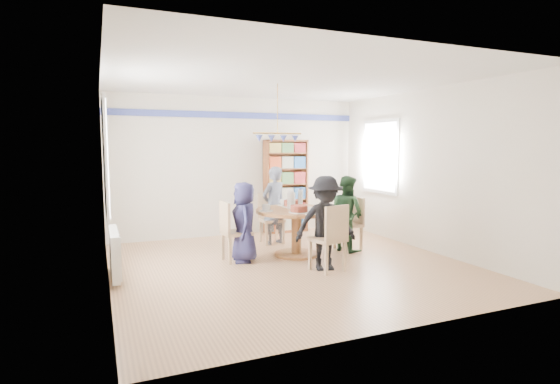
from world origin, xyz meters
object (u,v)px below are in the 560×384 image
chair_near (331,235)px  person_left (244,222)px  radiator (115,253)px  chair_left (232,229)px  chair_far (270,216)px  person_near (325,223)px  person_far (274,205)px  bookshelf (286,187)px  chair_right (352,221)px  person_right (347,213)px  dining_table (296,221)px

chair_near → person_left: person_left is taller
radiator → chair_left: chair_left is taller
radiator → chair_far: chair_far is taller
person_near → person_far: bearing=103.5°
person_far → bookshelf: (0.63, 0.93, 0.23)m
chair_near → chair_far: bearing=92.6°
chair_right → radiator: bearing=-176.4°
person_near → chair_far: bearing=104.1°
chair_left → bookshelf: bearing=47.0°
person_right → chair_near: bearing=124.1°
radiator → person_right: 3.67m
chair_left → person_right: size_ratio=0.73×
chair_far → person_near: (0.07, -1.95, 0.18)m
person_left → person_right: 1.80m
dining_table → person_right: 0.92m
chair_far → person_left: 1.37m
chair_near → bookshelf: size_ratio=0.50×
person_left → person_near: (0.92, -0.87, 0.06)m
bookshelf → dining_table: bearing=-108.4°
person_left → person_near: size_ratio=0.91×
chair_near → person_right: (0.86, 1.00, 0.11)m
person_right → person_near: size_ratio=0.95×
radiator → bookshelf: (3.35, 2.04, 0.57)m
dining_table → bookshelf: 1.97m
chair_near → person_far: size_ratio=0.68×
chair_left → person_near: person_near is taller
chair_left → chair_right: 2.12m
person_left → chair_right: bearing=101.7°
radiator → person_right: size_ratio=0.79×
person_far → radiator: bearing=2.0°
chair_left → bookshelf: 2.49m
radiator → chair_far: size_ratio=1.11×
person_left → person_right: size_ratio=0.96×
radiator → chair_left: 1.70m
person_left → person_far: 1.29m
chair_left → person_right: 1.98m
chair_far → person_left: (-0.85, -1.07, 0.12)m
radiator → person_left: 1.88m
person_right → bookshelf: 1.92m
chair_left → chair_right: chair_left is taller
dining_table → chair_far: chair_far is taller
chair_right → person_left: size_ratio=0.73×
chair_right → dining_table: bearing=-178.0°
dining_table → chair_far: size_ratio=1.45×
dining_table → chair_right: (1.06, 0.04, -0.07)m
dining_table → person_right: person_right is taller
person_left → person_near: 1.27m
dining_table → bookshelf: (0.61, 1.84, 0.37)m
chair_right → chair_near: bearing=-133.2°
bookshelf → person_left: bearing=-128.7°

